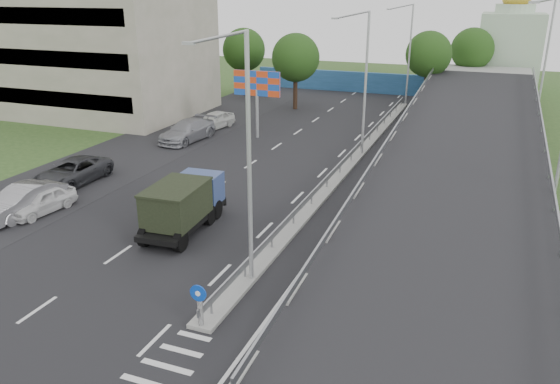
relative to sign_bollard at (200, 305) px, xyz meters
The scene contains 24 objects.
ground 2.41m from the sign_bollard, 90.00° to the right, with size 160.00×160.00×0.00m, color #2D4C1E.
road_surface 18.11m from the sign_bollard, 99.55° to the left, with size 26.00×90.00×0.04m, color black.
parking_strip 23.98m from the sign_bollard, 131.91° to the left, with size 8.00×90.00×0.05m, color black.
median 21.85m from the sign_bollard, 90.00° to the left, with size 1.00×44.00×0.20m, color gray.
overpass_ramp 23.09m from the sign_bollard, 71.04° to the left, with size 10.00×50.00×3.50m.
median_guardrail 21.83m from the sign_bollard, 90.00° to the left, with size 0.09×44.00×0.71m.
sign_bollard is the anchor object (origin of this frame).
lamp_post_near 6.12m from the sign_bollard, 88.36° to the left, with size 2.74×0.18×10.08m.
lamp_post_mid 24.30m from the sign_bollard, 89.74° to the left, with size 2.74×0.18×10.08m.
lamp_post_far 44.08m from the sign_bollard, 89.86° to the left, with size 2.74×0.18×10.08m.
beige_building 42.59m from the sign_bollard, 135.17° to the left, with size 24.00×14.00×12.00m, color gray.
blue_wall 49.99m from the sign_bollard, 94.59° to the left, with size 30.00×0.50×2.40m, color navy.
church 58.84m from the sign_bollard, 80.19° to the left, with size 7.00×7.00×13.80m.
billboard 27.53m from the sign_bollard, 109.21° to the left, with size 4.00×0.24×5.50m.
tree_left_mid 39.34m from the sign_bollard, 104.81° to the left, with size 4.80×4.80×7.60m.
tree_median_far 46.06m from the sign_bollard, 87.50° to the left, with size 4.80×4.80×7.60m.
tree_left_far 46.64m from the sign_bollard, 112.80° to the left, with size 4.80×4.80×7.60m.
tree_ramp_far 53.33m from the sign_bollard, 83.52° to the left, with size 4.80×4.80×7.60m.
dump_truck 9.08m from the sign_bollard, 124.06° to the left, with size 2.61×6.11×2.63m.
parked_car_a 15.12m from the sign_bollard, 154.12° to the left, with size 1.62×4.02×1.37m, color silver.
parked_car_b 15.49m from the sign_bollard, 157.22° to the left, with size 1.74×4.99×1.64m, color gray.
parked_car_c 18.95m from the sign_bollard, 144.18° to the left, with size 2.56×5.56×1.55m, color #2E2F33.
parked_car_d 26.73m from the sign_bollard, 121.34° to the left, with size 2.35×5.79×1.68m, color #919399.
parked_car_e 30.61m from the sign_bollard, 116.83° to the left, with size 1.79×4.45×1.52m, color silver.
Camera 1 is at (8.79, -12.45, 11.61)m, focal length 35.00 mm.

